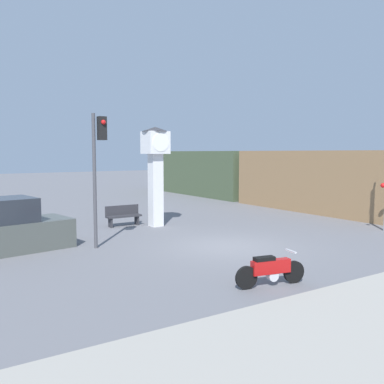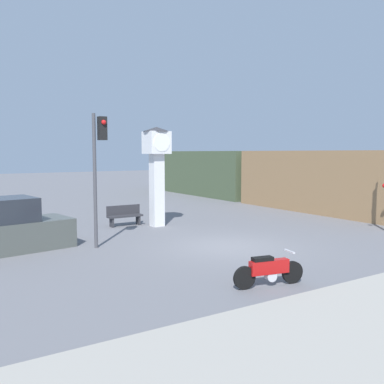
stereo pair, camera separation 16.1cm
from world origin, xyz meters
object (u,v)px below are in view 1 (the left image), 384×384
at_px(traffic_light, 98,157).
at_px(bench, 123,215).
at_px(parked_car, 3,230).
at_px(freight_train, 252,176).
at_px(motorcycle, 271,270).
at_px(clock_tower, 155,161).

bearing_deg(traffic_light, bench, 55.59).
distance_m(bench, parked_car, 5.98).
bearing_deg(parked_car, freight_train, 13.04).
height_order(freight_train, bench, freight_train).
height_order(freight_train, traffic_light, traffic_light).
xyz_separation_m(freight_train, bench, (-11.30, -4.27, -1.21)).
bearing_deg(traffic_light, motorcycle, -72.87).
bearing_deg(parked_car, motorcycle, -66.05).
xyz_separation_m(freight_train, traffic_light, (-13.79, -7.90, 1.46)).
relative_size(motorcycle, bench, 1.19).
xyz_separation_m(freight_train, parked_car, (-16.71, -6.83, -0.95)).
relative_size(clock_tower, traffic_light, 0.96).
distance_m(clock_tower, parked_car, 7.17).
distance_m(freight_train, bench, 12.15).
xyz_separation_m(traffic_light, parked_car, (-2.92, 1.08, -2.41)).
distance_m(motorcycle, parked_car, 8.96).
bearing_deg(clock_tower, parked_car, -165.61).
relative_size(motorcycle, parked_car, 0.43).
xyz_separation_m(motorcycle, bench, (0.51, 10.06, 0.08)).
distance_m(traffic_light, bench, 5.15).
bearing_deg(freight_train, traffic_light, -150.19).
bearing_deg(clock_tower, bench, 144.47).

